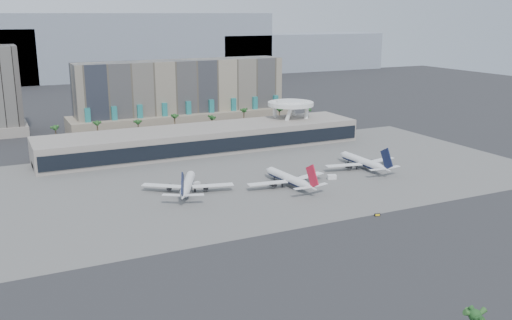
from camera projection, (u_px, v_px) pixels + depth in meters
name	position (u px, v px, depth m)	size (l,w,h in m)	color
ground	(313.00, 214.00, 204.17)	(900.00, 900.00, 0.00)	#232326
apron_pad	(248.00, 176.00, 252.15)	(260.00, 130.00, 0.06)	#5B5B59
mountain_ridge	(110.00, 51.00, 618.49)	(680.00, 60.00, 70.00)	gray
hotel	(182.00, 101.00, 356.35)	(140.00, 30.00, 42.00)	gray
terminal	(204.00, 138.00, 298.38)	(170.00, 32.50, 14.50)	#9D938A
saucer_structure	(291.00, 107.00, 323.87)	(26.00, 26.00, 21.89)	white
palm_row	(194.00, 119.00, 331.00)	(157.80, 2.80, 13.10)	brown
airliner_left	(187.00, 185.00, 228.04)	(34.53, 35.53, 13.20)	white
airliner_centre	(289.00, 179.00, 236.31)	(36.99, 38.21, 13.19)	white
airliner_right	(363.00, 162.00, 263.00)	(37.87, 38.97, 13.45)	white
service_vehicle_a	(195.00, 184.00, 236.56)	(3.89, 1.90, 1.90)	silver
service_vehicle_b	(332.00, 177.00, 247.21)	(3.82, 2.18, 1.96)	white
taxiway_sign	(377.00, 215.00, 202.19)	(2.20, 0.89, 1.00)	black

